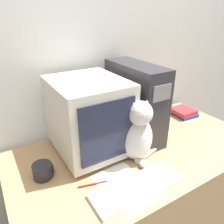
% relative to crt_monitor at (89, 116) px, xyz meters
% --- Properties ---
extents(wall_back, '(7.00, 0.05, 2.50)m').
position_rel_crt_monitor_xyz_m(wall_back, '(0.26, 0.31, 0.26)').
color(wall_back, silver).
rests_on(wall_back, ground_plane).
extents(desk, '(1.51, 0.78, 0.77)m').
position_rel_crt_monitor_xyz_m(desk, '(0.26, -0.15, -0.61)').
color(desk, tan).
rests_on(desk, ground_plane).
extents(crt_monitor, '(0.37, 0.44, 0.43)m').
position_rel_crt_monitor_xyz_m(crt_monitor, '(0.00, 0.00, 0.00)').
color(crt_monitor, beige).
rests_on(crt_monitor, desk).
extents(computer_tower, '(0.17, 0.45, 0.48)m').
position_rel_crt_monitor_xyz_m(computer_tower, '(0.32, 0.00, 0.02)').
color(computer_tower, '#28282D').
rests_on(computer_tower, desk).
extents(keyboard, '(0.45, 0.16, 0.02)m').
position_rel_crt_monitor_xyz_m(keyboard, '(0.04, -0.40, -0.21)').
color(keyboard, silver).
rests_on(keyboard, desk).
extents(cat, '(0.29, 0.24, 0.36)m').
position_rel_crt_monitor_xyz_m(cat, '(0.18, -0.21, -0.07)').
color(cat, silver).
rests_on(cat, desk).
extents(book_stack, '(0.17, 0.17, 0.05)m').
position_rel_crt_monitor_xyz_m(book_stack, '(0.84, 0.04, -0.19)').
color(book_stack, '#234793').
rests_on(book_stack, desk).
extents(pen, '(0.14, 0.05, 0.01)m').
position_rel_crt_monitor_xyz_m(pen, '(-0.12, -0.27, -0.22)').
color(pen, maroon).
rests_on(pen, desk).
extents(paper_sheet, '(0.23, 0.31, 0.00)m').
position_rel_crt_monitor_xyz_m(paper_sheet, '(0.01, -0.36, -0.22)').
color(paper_sheet, white).
rests_on(paper_sheet, desk).
extents(mug, '(0.10, 0.10, 0.08)m').
position_rel_crt_monitor_xyz_m(mug, '(-0.31, -0.09, -0.18)').
color(mug, '#232328').
rests_on(mug, desk).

